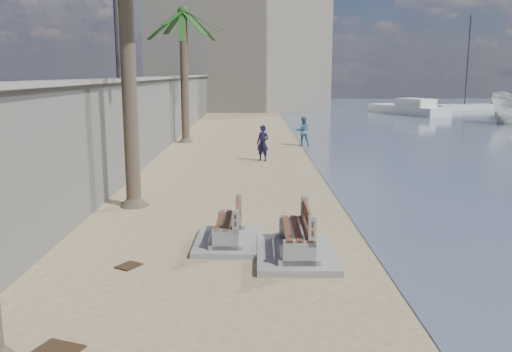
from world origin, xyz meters
name	(u,v)px	position (x,y,z in m)	size (l,w,h in m)	color
seawall	(158,115)	(-5.20, 20.00, 1.75)	(0.45, 70.00, 3.50)	gray
wall_cap	(157,78)	(-5.20, 20.00, 3.55)	(0.80, 70.00, 0.12)	gray
end_building	(239,42)	(-2.00, 52.00, 7.00)	(18.00, 12.00, 14.00)	#B7AA93
bench_near	(296,236)	(0.32, 4.27, 0.44)	(1.65, 2.41, 1.00)	gray
bench_far	(228,227)	(-1.14, 5.15, 0.39)	(1.49, 2.14, 0.88)	gray
palm_back	(183,14)	(-4.28, 23.36, 6.88)	(5.00, 5.00, 7.89)	brown
person_a	(263,140)	(-0.14, 16.87, 0.90)	(0.65, 0.44, 1.79)	#171336
person_b	(303,130)	(2.09, 21.93, 0.85)	(0.82, 0.64, 1.70)	teal
yacht_far	(407,110)	(13.92, 44.16, 0.35)	(8.78, 2.46, 1.50)	silver
sailboat_west	(464,107)	(21.46, 49.83, 0.34)	(6.48, 3.14, 9.63)	silver
debris_b	(57,351)	(-3.29, 0.36, 0.01)	(0.61, 0.49, 0.03)	#382616
debris_c	(135,203)	(-4.03, 8.93, 0.01)	(0.73, 0.58, 0.03)	#382616
debris_d	(129,266)	(-3.05, 3.70, 0.01)	(0.45, 0.36, 0.03)	#382616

